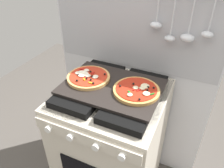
{
  "coord_description": "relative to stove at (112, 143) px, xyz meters",
  "views": [
    {
      "loc": [
        0.42,
        -0.91,
        1.61
      ],
      "look_at": [
        0.0,
        0.0,
        0.93
      ],
      "focal_mm": 35.31,
      "sensor_mm": 36.0,
      "label": 1
    }
  ],
  "objects": [
    {
      "name": "kitchen_backsplash",
      "position": [
        0.0,
        0.34,
        0.34
      ],
      "size": [
        1.1,
        0.09,
        1.55
      ],
      "color": "silver",
      "rests_on": "ground_plane"
    },
    {
      "name": "baking_tray",
      "position": [
        0.0,
        0.0,
        0.46
      ],
      "size": [
        0.54,
        0.38,
        0.02
      ],
      "primitive_type": "cube",
      "color": "black",
      "rests_on": "stove"
    },
    {
      "name": "pizza_left",
      "position": [
        -0.15,
        0.01,
        0.48
      ],
      "size": [
        0.25,
        0.25,
        0.03
      ],
      "color": "tan",
      "rests_on": "baking_tray"
    },
    {
      "name": "pizza_right",
      "position": [
        0.14,
        -0.0,
        0.48
      ],
      "size": [
        0.25,
        0.25,
        0.03
      ],
      "color": "tan",
      "rests_on": "baking_tray"
    },
    {
      "name": "stove",
      "position": [
        0.0,
        0.0,
        0.0
      ],
      "size": [
        0.6,
        0.64,
        0.9
      ],
      "color": "beige",
      "rests_on": "ground_plane"
    }
  ]
}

